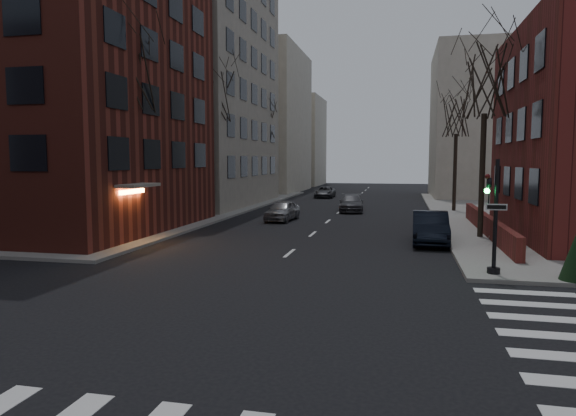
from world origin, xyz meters
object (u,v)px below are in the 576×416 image
Objects in this scene: car_lane_far at (325,192)px; car_lane_gray at (351,203)px; tree_left_a at (127,73)px; parked_sedan at (430,228)px; car_lane_silver at (282,211)px; traffic_signal at (493,224)px; tree_right_b at (457,114)px; tree_left_b at (213,94)px; streetlamp_far at (274,158)px; tree_left_c at (264,120)px; streetlamp_near at (201,158)px; tree_right_a at (485,82)px; sandwich_board at (495,230)px.

car_lane_gray is at bearing -74.39° from car_lane_far.
tree_left_a reaches higher than parked_sedan.
car_lane_far is at bearing 95.65° from car_lane_silver.
traffic_signal is 23.02m from car_lane_gray.
tree_left_b is at bearing -161.18° from tree_right_b.
tree_left_b is 1.18× the size of tree_right_b.
tree_right_b is 1.46× the size of streetlamp_far.
tree_left_c is 2.26× the size of car_lane_far.
streetlamp_far is at bearing 149.53° from tree_right_b.
tree_left_a is 1.12× the size of tree_right_b.
streetlamp_near is (0.60, -4.00, -4.68)m from tree_left_b.
tree_right_a reaches higher than car_lane_gray.
car_lane_far is (5.42, 5.33, -7.43)m from tree_left_c.
tree_left_b reaches higher than tree_left_c.
car_lane_silver is (-11.02, 14.80, -1.22)m from traffic_signal.
streetlamp_near is at bearing -102.47° from car_lane_far.
tree_left_c is at bearing 114.30° from car_lane_silver.
car_lane_silver is (-9.28, 7.70, -0.11)m from parked_sedan.
car_lane_silver is at bearing -74.30° from streetlamp_far.
tree_left_a reaches higher than car_lane_silver.
traffic_signal is 0.87× the size of car_lane_gray.
car_lane_gray is (9.08, -11.13, -3.57)m from streetlamp_far.
tree_right_a reaches higher than tree_right_b.
parked_sedan is at bearing 103.76° from traffic_signal.
tree_left_a is (-16.74, 5.01, 6.56)m from traffic_signal.
parked_sedan reaches higher than car_lane_far.
tree_right_a is 7.93m from parked_sedan.
streetlamp_far is at bearing 119.90° from parked_sedan.
car_lane_far is (-9.58, 29.24, -0.19)m from parked_sedan.
tree_left_a is 25.19m from tree_right_b.
tree_left_c is at bearing 131.55° from car_lane_gray.
tree_left_c is at bearing 128.66° from tree_right_a.
tree_right_b is 19.36m from car_lane_far.
traffic_signal is 4.33× the size of sandwich_board.
tree_right_b is 1.99× the size of car_lane_gray.
tree_left_b is at bearing 163.74° from car_lane_silver.
streetlamp_far is (-17.00, 24.00, -3.79)m from tree_right_a.
streetlamp_near is 6.48m from car_lane_silver.
sandwich_board is (1.50, 8.45, -1.30)m from traffic_signal.
tree_left_c is 1.55× the size of streetlamp_far.
streetlamp_near is (-16.14, 13.01, 2.33)m from traffic_signal.
sandwich_board is (12.81, -27.89, 0.01)m from car_lane_far.
streetlamp_far is 19.25m from car_lane_silver.
traffic_signal is 8.68m from sandwich_board.
parked_sedan is 15.72m from car_lane_gray.
tree_left_b is 11.68× the size of sandwich_board.
parked_sedan is (15.00, -9.91, -8.12)m from tree_left_b.
tree_right_b is at bearing 39.51° from car_lane_silver.
traffic_signal reaches higher than car_lane_gray.
tree_left_b is 1.11× the size of tree_left_c.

